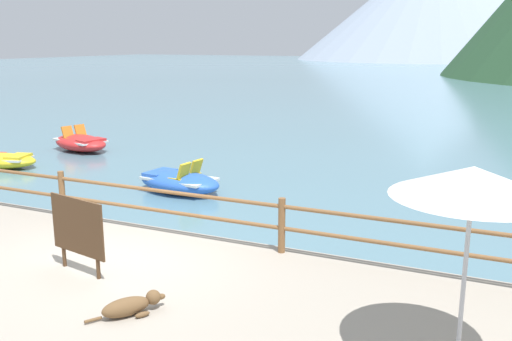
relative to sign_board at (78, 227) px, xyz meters
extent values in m
plane|color=slate|center=(0.13, 40.51, -1.13)|extent=(200.00, 200.00, 0.00)
cylinder|color=brown|center=(-2.25, 2.06, -0.25)|extent=(0.12, 0.12, 0.95)
cylinder|color=brown|center=(2.51, 2.06, -0.25)|extent=(0.12, 0.12, 0.95)
cylinder|color=brown|center=(0.13, 2.06, 0.08)|extent=(23.80, 0.07, 0.07)
cylinder|color=brown|center=(0.13, 2.06, -0.30)|extent=(23.80, 0.07, 0.07)
cube|color=beige|center=(0.00, 0.01, 0.02)|extent=(1.09, 0.26, 0.80)
cube|color=#4C331E|center=(0.00, -0.01, 0.02)|extent=(1.16, 0.26, 0.88)
cylinder|color=#4C331E|center=(-0.40, 0.09, -0.55)|extent=(0.06, 0.06, 0.35)
cylinder|color=#4C331E|center=(0.41, -0.07, -0.55)|extent=(0.06, 0.06, 0.35)
cylinder|color=#B2B2B7|center=(5.52, -0.26, 0.27)|extent=(0.05, 0.05, 2.00)
cone|color=white|center=(5.52, -0.26, 1.35)|extent=(1.70, 1.70, 0.32)
ellipsoid|color=brown|center=(1.50, -0.86, -0.61)|extent=(0.57, 0.68, 0.24)
sphere|color=brown|center=(1.71, -0.54, -0.57)|extent=(0.20, 0.20, 0.20)
ellipsoid|color=brown|center=(1.77, -0.45, -0.59)|extent=(0.13, 0.14, 0.08)
cylinder|color=brown|center=(1.24, -1.19, -0.69)|extent=(0.15, 0.21, 0.04)
ellipsoid|color=brown|center=(1.72, -0.81, -0.69)|extent=(0.17, 0.21, 0.07)
ellipsoid|color=brown|center=(1.46, -0.64, -0.69)|extent=(0.17, 0.21, 0.07)
cube|color=yellow|center=(-8.00, 6.26, -0.76)|extent=(0.73, 0.91, 0.12)
ellipsoid|color=red|center=(-8.27, 9.37, -0.84)|extent=(2.80, 1.96, 0.57)
cube|color=silver|center=(-8.27, 9.37, -0.74)|extent=(2.20, 1.58, 0.06)
cube|color=orange|center=(-8.52, 9.17, -0.67)|extent=(0.50, 0.50, 0.08)
cube|color=orange|center=(-8.70, 9.22, -0.45)|extent=(0.31, 0.44, 0.43)
cube|color=orange|center=(-8.38, 9.67, -0.67)|extent=(0.50, 0.50, 0.08)
cube|color=orange|center=(-8.55, 9.72, -0.45)|extent=(0.31, 0.44, 0.43)
cube|color=red|center=(-7.60, 9.18, -0.68)|extent=(0.79, 1.03, 0.12)
ellipsoid|color=blue|center=(-1.91, 5.92, -0.85)|extent=(2.54, 1.55, 0.55)
cube|color=silver|center=(-1.91, 5.92, -0.75)|extent=(1.99, 1.26, 0.06)
cube|color=yellow|center=(-1.70, 6.15, -0.68)|extent=(0.45, 0.45, 0.08)
cube|color=yellow|center=(-1.52, 6.12, -0.46)|extent=(0.25, 0.42, 0.43)
cube|color=yellow|center=(-1.76, 5.64, -0.68)|extent=(0.45, 0.45, 0.08)
cube|color=yellow|center=(-1.58, 5.62, -0.46)|extent=(0.25, 0.42, 0.43)
cube|color=blue|center=(-2.56, 6.00, -0.69)|extent=(0.63, 0.94, 0.12)
cone|color=#93A3B7|center=(-11.02, 125.28, 10.96)|extent=(59.03, 59.03, 24.18)
camera|label=1|loc=(5.78, -6.23, 2.75)|focal=39.21mm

